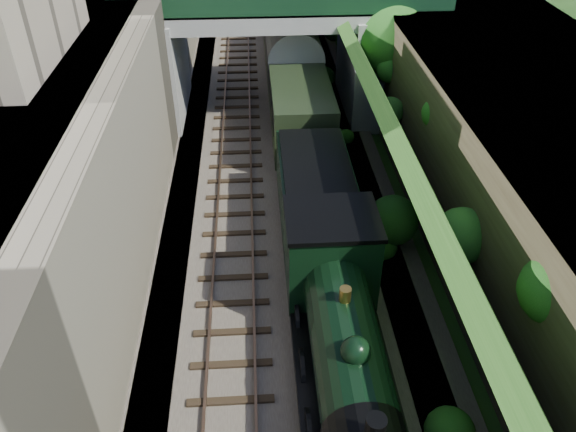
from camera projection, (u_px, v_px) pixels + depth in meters
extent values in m
cube|color=#473F38|center=(276.00, 143.00, 28.57)|extent=(10.00, 90.00, 0.20)
cube|color=#756B56|center=(158.00, 82.00, 26.29)|extent=(1.00, 90.00, 7.00)
cube|color=#262628|center=(82.00, 84.00, 26.10)|extent=(6.00, 90.00, 7.00)
cube|color=#262628|center=(470.00, 82.00, 27.29)|extent=(8.00, 90.00, 6.25)
cube|color=#1E4714|center=(378.00, 93.00, 27.30)|extent=(4.02, 90.00, 6.36)
sphere|color=#194C14|center=(557.00, 290.00, 13.36)|extent=(1.84, 1.84, 1.84)
sphere|color=#194C14|center=(462.00, 236.00, 17.25)|extent=(1.78, 1.78, 1.78)
sphere|color=#194C14|center=(393.00, 220.00, 21.12)|extent=(1.95, 1.95, 1.95)
sphere|color=#194C14|center=(439.00, 113.00, 21.33)|extent=(1.32, 1.32, 1.32)
sphere|color=#194C14|center=(390.00, 111.00, 25.03)|extent=(1.31, 1.31, 1.31)
sphere|color=#194C14|center=(391.00, 69.00, 26.82)|extent=(1.38, 1.38, 1.38)
sphere|color=#194C14|center=(373.00, 61.00, 29.13)|extent=(2.02, 2.02, 2.02)
sphere|color=#194C14|center=(365.00, 41.00, 31.27)|extent=(1.63, 1.63, 1.63)
sphere|color=#194C14|center=(355.00, 24.00, 33.92)|extent=(1.32, 1.32, 1.32)
sphere|color=#194C14|center=(335.00, 28.00, 37.15)|extent=(1.74, 1.74, 1.74)
sphere|color=#194C14|center=(327.00, 19.00, 39.68)|extent=(2.06, 2.06, 2.06)
cube|color=black|center=(236.00, 142.00, 28.39)|extent=(2.50, 90.00, 0.07)
cube|color=brown|center=(222.00, 141.00, 28.29)|extent=(0.08, 90.00, 0.14)
cube|color=brown|center=(250.00, 140.00, 28.37)|extent=(0.08, 90.00, 0.14)
cube|color=black|center=(299.00, 140.00, 28.55)|extent=(2.50, 90.00, 0.07)
cube|color=brown|center=(285.00, 139.00, 28.46)|extent=(0.08, 90.00, 0.14)
cube|color=brown|center=(313.00, 138.00, 28.53)|extent=(0.08, 90.00, 0.14)
cube|color=gray|center=(280.00, 8.00, 28.54)|extent=(16.00, 6.00, 0.90)
cube|color=#163D21|center=(284.00, 4.00, 25.68)|extent=(16.00, 0.30, 1.20)
cube|color=gray|center=(169.00, 65.00, 29.90)|extent=(1.40, 6.40, 5.70)
cube|color=gray|center=(367.00, 60.00, 30.45)|extent=(2.40, 6.40, 5.70)
cylinder|color=black|center=(386.00, 90.00, 28.83)|extent=(0.30, 0.30, 4.40)
sphere|color=#194C14|center=(392.00, 39.00, 27.30)|extent=(3.60, 3.60, 3.60)
sphere|color=#194C14|center=(397.00, 46.00, 28.32)|extent=(2.40, 2.40, 2.40)
cube|color=black|center=(344.00, 397.00, 15.75)|extent=(2.40, 8.40, 0.60)
cube|color=black|center=(340.00, 356.00, 16.24)|extent=(2.70, 10.00, 0.35)
cylinder|color=black|center=(347.00, 347.00, 14.83)|extent=(1.90, 5.60, 1.90)
sphere|color=black|center=(356.00, 351.00, 13.43)|extent=(0.76, 0.76, 0.76)
cylinder|color=#A57F33|center=(345.00, 296.00, 14.83)|extent=(0.32, 0.32, 0.50)
cube|color=black|center=(330.00, 255.00, 17.65)|extent=(2.75, 2.40, 2.80)
cube|color=black|center=(332.00, 218.00, 16.79)|extent=(2.85, 2.50, 0.15)
cube|color=black|center=(314.00, 224.00, 22.40)|extent=(2.30, 6.00, 0.50)
cube|color=black|center=(314.00, 219.00, 22.26)|extent=(2.60, 6.00, 0.50)
cube|color=black|center=(315.00, 194.00, 21.55)|extent=(2.70, 6.00, 2.40)
cube|color=black|center=(316.00, 166.00, 20.82)|extent=(2.50, 5.60, 0.20)
cube|color=black|center=(292.00, 95.00, 32.61)|extent=(2.30, 17.00, 0.40)
cube|color=black|center=(292.00, 91.00, 32.46)|extent=(2.50, 17.00, 0.50)
cube|color=black|center=(292.00, 66.00, 31.58)|extent=(2.80, 18.00, 2.70)
cube|color=slate|center=(292.00, 40.00, 30.70)|extent=(2.90, 18.00, 0.50)
cube|color=black|center=(277.00, 5.00, 47.79)|extent=(2.30, 17.00, 0.40)
cube|color=black|center=(277.00, 1.00, 47.65)|extent=(2.50, 17.00, 0.50)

